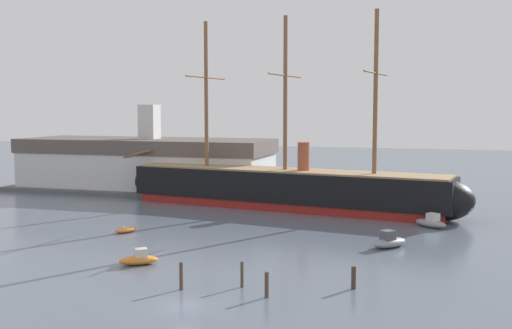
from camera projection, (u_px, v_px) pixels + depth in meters
name	position (u px, v px, depth m)	size (l,w,h in m)	color
ground_plane	(185.00, 306.00, 47.53)	(400.00, 400.00, 0.00)	slate
tall_ship	(285.00, 188.00, 94.08)	(61.20, 16.57, 29.56)	maroon
motorboat_foreground_left	(139.00, 259.00, 60.24)	(4.12, 3.46, 1.62)	orange
dinghy_mid_left	(126.00, 230.00, 75.83)	(2.56, 3.21, 0.70)	orange
motorboat_mid_right	(389.00, 241.00, 67.68)	(4.42, 4.86, 1.96)	gray
motorboat_alongside_stern	(431.00, 222.00, 79.11)	(4.81, 4.20, 1.91)	gray
sailboat_far_left	(172.00, 194.00, 106.38)	(5.16, 3.25, 6.47)	gold
mooring_piling_nearest	(242.00, 274.00, 52.56)	(0.28, 0.28, 2.27)	#4C3D2D
mooring_piling_left_pair	(354.00, 278.00, 52.06)	(0.41, 0.41, 1.98)	#423323
mooring_piling_right_pair	(267.00, 285.00, 49.67)	(0.35, 0.35, 2.15)	#4C3D2D
mooring_piling_midwater	(181.00, 276.00, 51.83)	(0.32, 0.32, 2.40)	#4C3D2D
dockside_warehouse_left	(146.00, 165.00, 114.68)	(51.46, 18.97, 16.24)	#565659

